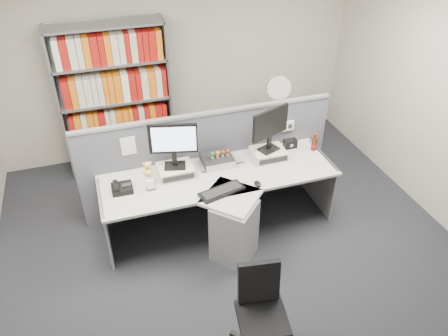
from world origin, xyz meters
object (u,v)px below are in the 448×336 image
object	(u,v)px
filing_cabinet	(275,135)
office_chair	(261,309)
desk	(226,206)
desk_fan	(278,90)
monitor_left	(173,142)
keyboard	(222,191)
desktop_pc	(217,160)
monitor_right	(270,126)
desk_phone	(122,188)
speaker	(290,144)
mouse	(258,184)
cola_bottle	(314,144)
desk_calendar	(150,185)
shelving_unit	(116,102)

from	to	relation	value
filing_cabinet	office_chair	distance (m)	3.09
desk	desk_fan	distance (m)	1.93
monitor_left	keyboard	world-z (taller)	monitor_left
desk	keyboard	xyz separation A→B (m)	(-0.07, -0.09, 0.28)
desktop_pc	office_chair	bearing A→B (deg)	-95.85
monitor_right	office_chair	distance (m)	2.04
keyboard	office_chair	distance (m)	1.32
desk_phone	speaker	distance (m)	2.04
mouse	speaker	bearing A→B (deg)	42.12
cola_bottle	mouse	bearing A→B (deg)	-153.22
desk_calendar	shelving_unit	world-z (taller)	shelving_unit
desk_fan	office_chair	distance (m)	3.14
monitor_left	desktop_pc	distance (m)	0.62
shelving_unit	monitor_left	bearing A→B (deg)	-72.99
monitor_left	desk_phone	size ratio (longest dim) A/B	2.39
mouse	desk_calendar	bearing A→B (deg)	165.31
keyboard	shelving_unit	xyz separation A→B (m)	(-0.83, 1.94, 0.24)
desktop_pc	speaker	bearing A→B (deg)	3.43
desk_calendar	shelving_unit	xyz separation A→B (m)	(-0.14, 1.65, 0.21)
desktop_pc	filing_cabinet	world-z (taller)	desktop_pc
monitor_left	desktop_pc	bearing A→B (deg)	6.77
desk	keyboard	size ratio (longest dim) A/B	5.08
monitor_right	speaker	bearing A→B (deg)	19.27
desk	speaker	size ratio (longest dim) A/B	16.34
keyboard	desk_fan	bearing A→B (deg)	49.47
keyboard	speaker	distance (m)	1.20
desktop_pc	office_chair	xyz separation A→B (m)	(-0.19, -1.82, -0.31)
desk_fan	keyboard	bearing A→B (deg)	-130.53
monitor_right	desk	bearing A→B (deg)	-149.34
desk	office_chair	size ratio (longest dim) A/B	3.04
desk_calendar	office_chair	bearing A→B (deg)	-68.54
desk_phone	shelving_unit	distance (m)	1.61
office_chair	mouse	bearing A→B (deg)	70.02
shelving_unit	desk_fan	distance (m)	2.15
desk	filing_cabinet	size ratio (longest dim) A/B	3.71
desk_phone	filing_cabinet	xyz separation A→B (m)	(2.25, 1.14, -0.40)
desktop_pc	desk_phone	distance (m)	1.11
desk_fan	desktop_pc	bearing A→B (deg)	-140.35
monitor_right	desk_phone	xyz separation A→B (m)	(-1.70, -0.12, -0.37)
monitor_right	speaker	xyz separation A→B (m)	(0.33, 0.11, -0.35)
desktop_pc	desk_fan	xyz separation A→B (m)	(1.15, 0.96, 0.28)
cola_bottle	filing_cabinet	world-z (taller)	cola_bottle
keyboard	desk_fan	distance (m)	1.98
monitor_left	desktop_pc	xyz separation A→B (m)	(0.50, 0.06, -0.37)
desk	monitor_left	world-z (taller)	monitor_left
monitor_right	desktop_pc	xyz separation A→B (m)	(-0.60, 0.06, -0.36)
desk	office_chair	distance (m)	1.39
office_chair	speaker	bearing A→B (deg)	59.25
cola_bottle	desktop_pc	bearing A→B (deg)	176.24
monitor_left	keyboard	bearing A→B (deg)	-50.99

